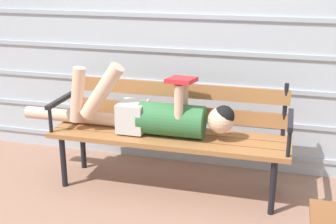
% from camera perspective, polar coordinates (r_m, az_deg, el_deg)
% --- Properties ---
extents(ground_plane, '(12.00, 12.00, 0.00)m').
position_cam_1_polar(ground_plane, '(3.50, -0.32, -10.08)').
color(ground_plane, '#936B56').
extents(house_siding, '(5.05, 0.08, 2.23)m').
position_cam_1_polar(house_siding, '(3.72, 2.25, 9.86)').
color(house_siding, '#B2BCC6').
rests_on(house_siding, ground).
extents(park_bench, '(1.79, 0.46, 0.84)m').
position_cam_1_polar(park_bench, '(3.42, 0.30, -1.86)').
color(park_bench, '#9E6638').
rests_on(park_bench, ground).
extents(reclining_person, '(1.70, 0.26, 0.54)m').
position_cam_1_polar(reclining_person, '(3.36, -2.17, -0.23)').
color(reclining_person, '#33703D').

